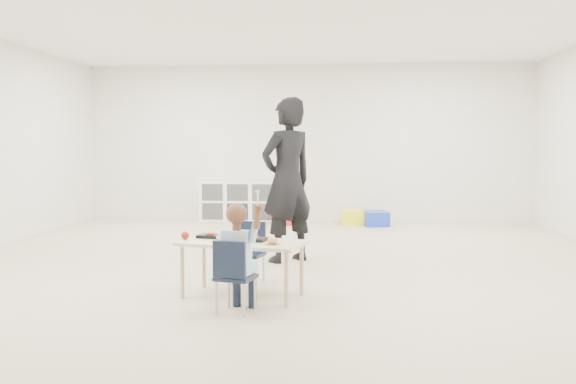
# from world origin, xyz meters

# --- Properties ---
(room) EXTENTS (9.00, 9.02, 2.80)m
(room) POSITION_xyz_m (0.00, 0.00, 1.40)
(room) COLOR #C5B797
(room) RESTS_ON ground
(table) EXTENTS (1.18, 0.78, 0.50)m
(table) POSITION_xyz_m (-0.21, -1.25, 0.25)
(table) COLOR beige
(table) RESTS_ON ground
(chair_near) EXTENTS (0.34, 0.33, 0.60)m
(chair_near) POSITION_xyz_m (-0.18, -1.76, 0.30)
(chair_near) COLOR black
(chair_near) RESTS_ON ground
(chair_far) EXTENTS (0.34, 0.33, 0.60)m
(chair_far) POSITION_xyz_m (-0.24, -0.74, 0.30)
(chair_far) COLOR black
(chair_far) RESTS_ON ground
(child) EXTENTS (0.48, 0.48, 0.94)m
(child) POSITION_xyz_m (-0.18, -1.76, 0.47)
(child) COLOR #A6B8E1
(child) RESTS_ON chair_near
(lunch_tray_near) EXTENTS (0.25, 0.21, 0.03)m
(lunch_tray_near) POSITION_xyz_m (-0.11, -1.23, 0.51)
(lunch_tray_near) COLOR black
(lunch_tray_near) RESTS_ON table
(lunch_tray_far) EXTENTS (0.25, 0.21, 0.03)m
(lunch_tray_far) POSITION_xyz_m (-0.53, -1.07, 0.51)
(lunch_tray_far) COLOR black
(lunch_tray_far) RESTS_ON table
(milk_carton) EXTENTS (0.08, 0.08, 0.10)m
(milk_carton) POSITION_xyz_m (-0.24, -1.35, 0.55)
(milk_carton) COLOR white
(milk_carton) RESTS_ON table
(bread_roll) EXTENTS (0.09, 0.09, 0.07)m
(bread_roll) POSITION_xyz_m (0.08, -1.40, 0.53)
(bread_roll) COLOR tan
(bread_roll) RESTS_ON table
(apple_near) EXTENTS (0.07, 0.07, 0.07)m
(apple_near) POSITION_xyz_m (-0.29, -1.19, 0.53)
(apple_near) COLOR maroon
(apple_near) RESTS_ON table
(apple_far) EXTENTS (0.07, 0.07, 0.07)m
(apple_far) POSITION_xyz_m (-0.74, -1.20, 0.53)
(apple_far) COLOR maroon
(apple_far) RESTS_ON table
(cubby_shelf) EXTENTS (1.40, 0.40, 0.70)m
(cubby_shelf) POSITION_xyz_m (-1.20, 4.28, 0.35)
(cubby_shelf) COLOR white
(cubby_shelf) RESTS_ON ground
(adult) EXTENTS (0.81, 0.80, 1.89)m
(adult) POSITION_xyz_m (0.03, 0.46, 0.95)
(adult) COLOR black
(adult) RESTS_ON ground
(bin_red) EXTENTS (0.37, 0.46, 0.21)m
(bin_red) POSITION_xyz_m (-0.35, 3.81, 0.11)
(bin_red) COLOR red
(bin_red) RESTS_ON ground
(bin_yellow) EXTENTS (0.41, 0.51, 0.24)m
(bin_yellow) POSITION_xyz_m (0.83, 3.98, 0.12)
(bin_yellow) COLOR yellow
(bin_yellow) RESTS_ON ground
(bin_blue) EXTENTS (0.46, 0.55, 0.24)m
(bin_blue) POSITION_xyz_m (1.21, 3.78, 0.12)
(bin_blue) COLOR #1936C0
(bin_blue) RESTS_ON ground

